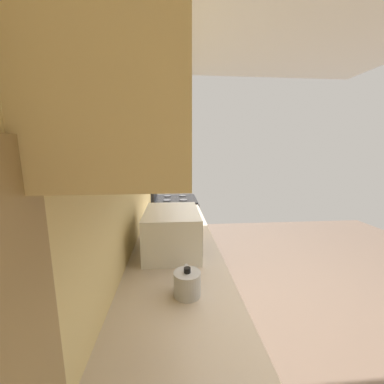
% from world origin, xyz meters
% --- Properties ---
extents(ground_plane, '(6.26, 6.26, 0.00)m').
position_xyz_m(ground_plane, '(0.00, 0.00, 0.00)').
color(ground_plane, brown).
extents(wall_back, '(4.03, 0.12, 2.78)m').
position_xyz_m(wall_back, '(0.00, 1.61, 1.39)').
color(wall_back, '#DCC27F').
rests_on(wall_back, ground_plane).
extents(counter_run, '(3.17, 0.64, 0.92)m').
position_xyz_m(counter_run, '(-0.36, 1.24, 0.46)').
color(counter_run, beige).
rests_on(counter_run, ground_plane).
extents(upper_cabinets, '(1.80, 0.34, 0.56)m').
position_xyz_m(upper_cabinets, '(-0.36, 1.38, 1.82)').
color(upper_cabinets, beige).
extents(oven_range, '(0.69, 0.66, 1.10)m').
position_xyz_m(oven_range, '(1.56, 1.23, 0.48)').
color(oven_range, black).
rests_on(oven_range, ground_plane).
extents(microwave, '(0.52, 0.38, 0.29)m').
position_xyz_m(microwave, '(-0.16, 1.26, 1.07)').
color(microwave, white).
rests_on(microwave, counter_run).
extents(bowl, '(0.20, 0.20, 0.06)m').
position_xyz_m(bowl, '(0.61, 1.19, 0.95)').
color(bowl, silver).
rests_on(bowl, counter_run).
extents(kettle, '(0.18, 0.14, 0.15)m').
position_xyz_m(kettle, '(-0.69, 1.19, 0.98)').
color(kettle, '#B7BABF').
rests_on(kettle, counter_run).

